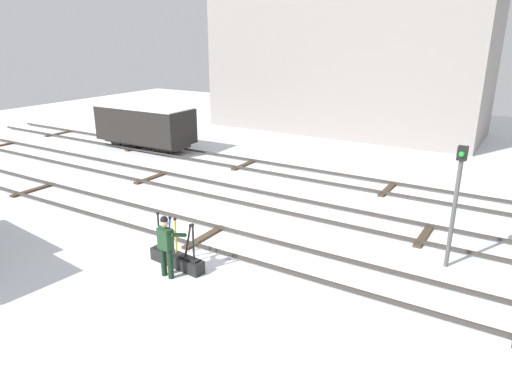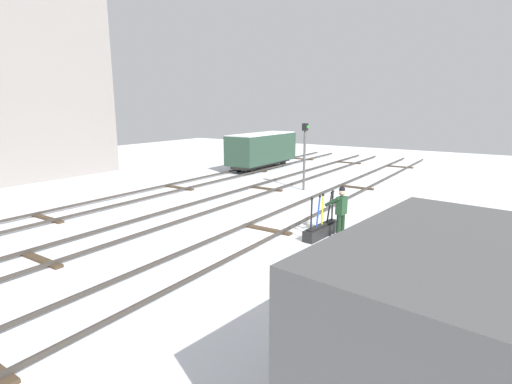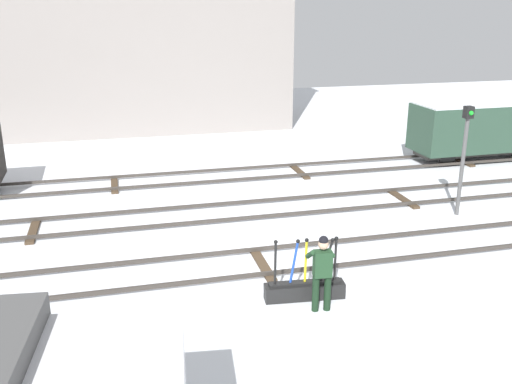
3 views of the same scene
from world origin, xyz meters
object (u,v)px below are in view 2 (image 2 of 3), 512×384
switch_lever_frame (322,229)px  rail_worker (341,209)px  delivery_truck (458,309)px  signal_post (305,149)px  freight_car_back_track (262,149)px

switch_lever_frame → rail_worker: rail_worker is taller
switch_lever_frame → rail_worker: (0.18, -0.56, 0.72)m
switch_lever_frame → delivery_truck: (-6.08, -4.72, 1.32)m
delivery_truck → signal_post: bearing=41.3°
rail_worker → delivery_truck: size_ratio=0.30×
switch_lever_frame → freight_car_back_track: (11.08, 9.55, 1.15)m
delivery_truck → signal_post: (12.43, 8.63, 0.54)m
rail_worker → signal_post: (6.17, 4.47, 1.14)m
switch_lever_frame → rail_worker: size_ratio=1.06×
switch_lever_frame → freight_car_back_track: freight_car_back_track is taller
switch_lever_frame → signal_post: signal_post is taller
rail_worker → freight_car_back_track: freight_car_back_track is taller
delivery_truck → freight_car_back_track: bearing=46.3°
switch_lever_frame → delivery_truck: 7.81m
signal_post → freight_car_back_track: 7.39m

